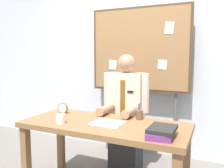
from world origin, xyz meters
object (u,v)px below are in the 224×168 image
object	(u,v)px
coffee_mug	(61,119)
open_notebook	(108,123)
desk_clock	(63,108)
bulletin_board	(139,52)
desk	(105,133)
pen_holder	(140,115)
book_stack	(161,132)
person	(126,118)

from	to	relation	value
coffee_mug	open_notebook	bearing A→B (deg)	22.23
desk_clock	open_notebook	bearing A→B (deg)	-14.32
bulletin_board	coffee_mug	distance (m)	1.43
desk	pen_holder	xyz separation A→B (m)	(0.27, 0.25, 0.15)
bulletin_board	pen_holder	xyz separation A→B (m)	(0.27, -0.79, -0.64)
open_notebook	pen_holder	bearing A→B (deg)	50.14
open_notebook	desk_clock	xyz separation A→B (m)	(-0.62, 0.16, 0.05)
desk	book_stack	bearing A→B (deg)	-17.12
book_stack	desk_clock	world-z (taller)	desk_clock
person	open_notebook	bearing A→B (deg)	-85.79
desk	desk_clock	bearing A→B (deg)	166.52
desk	bulletin_board	world-z (taller)	bulletin_board
open_notebook	desk_clock	world-z (taller)	desk_clock
bulletin_board	coffee_mug	size ratio (longest dim) A/B	23.11
bulletin_board	pen_holder	distance (m)	1.05
open_notebook	person	bearing A→B (deg)	94.21
coffee_mug	pen_holder	size ratio (longest dim) A/B	0.54
open_notebook	coffee_mug	size ratio (longest dim) A/B	3.32
desk	open_notebook	bearing A→B (deg)	-24.95
desk_clock	coffee_mug	bearing A→B (deg)	-56.98
book_stack	open_notebook	distance (m)	0.56
bulletin_board	open_notebook	distance (m)	1.26
person	bulletin_board	distance (m)	0.91
person	open_notebook	xyz separation A→B (m)	(0.04, -0.58, 0.09)
bulletin_board	desk_clock	world-z (taller)	bulletin_board
bulletin_board	open_notebook	world-z (taller)	bulletin_board
desk	pen_holder	bearing A→B (deg)	42.90
desk	open_notebook	distance (m)	0.11
desk	bulletin_board	distance (m)	1.30
desk	book_stack	distance (m)	0.62
desk	bulletin_board	bearing A→B (deg)	89.99
desk_clock	pen_holder	distance (m)	0.85
desk_clock	person	bearing A→B (deg)	36.39
desk	bulletin_board	size ratio (longest dim) A/B	0.79
book_stack	desk_clock	distance (m)	1.19
desk_clock	pen_holder	size ratio (longest dim) A/B	0.75
person	coffee_mug	size ratio (longest dim) A/B	15.97
open_notebook	pen_holder	xyz separation A→B (m)	(0.22, 0.27, 0.04)
desk	person	world-z (taller)	person
person	open_notebook	world-z (taller)	person
desk	coffee_mug	bearing A→B (deg)	-152.91
book_stack	coffee_mug	bearing A→B (deg)	-179.39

